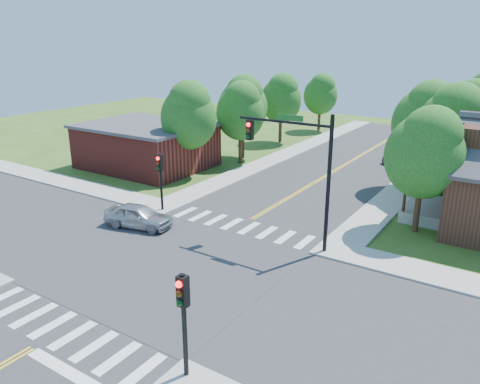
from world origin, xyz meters
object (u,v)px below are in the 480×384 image
Objects in this scene: signal_pole_se at (183,307)px; signal_pole_nw at (160,172)px; car_dgrey at (398,155)px; car_silver at (138,216)px; signal_mast_ne at (298,158)px.

signal_pole_se is 1.00× the size of signal_pole_nw.
signal_pole_se is 32.50m from car_dgrey.
signal_pole_se is at bearing -141.09° from car_silver.
car_silver is at bearing 141.27° from signal_pole_se.
signal_mast_ne is 1.66× the size of car_silver.
signal_pole_nw is 0.88× the size of car_silver.
signal_pole_nw is (-9.51, -0.01, -2.19)m from signal_mast_ne.
signal_pole_se is at bearing -86.82° from car_dgrey.
car_dgrey is at bearing 93.71° from signal_pole_se.
signal_mast_ne is 1.89× the size of signal_pole_nw.
signal_pole_nw is 3.45m from car_silver.
signal_pole_se is at bearing -45.00° from signal_pole_nw.
signal_pole_nw is at bearing 135.00° from signal_pole_se.
signal_mast_ne is at bearing -89.41° from car_dgrey.
car_silver is at bearing -109.93° from car_dgrey.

